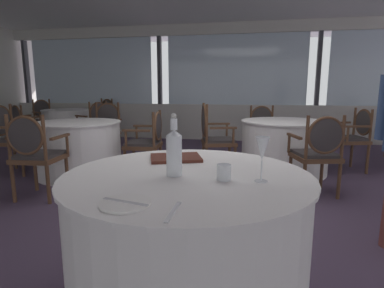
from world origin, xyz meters
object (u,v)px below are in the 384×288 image
at_px(side_plate, 125,203).
at_px(water_bottle, 174,151).
at_px(dining_chair_1_1, 10,133).
at_px(dining_chair_3_0, 212,133).
at_px(dining_chair_1_0, 106,126).
at_px(dining_chair_2_0, 95,121).
at_px(dining_chair_1_3, 149,138).
at_px(dining_chair_3_1, 319,149).
at_px(dining_chair_2_3, 24,124).
at_px(wine_glass, 262,150).
at_px(dining_chair_3_3, 263,127).
at_px(dining_chair_3_2, 354,134).
at_px(dining_chair_2_2, 45,116).
at_px(menu_book, 176,158).
at_px(dining_chair_2_1, 104,116).
at_px(dining_chair_1_2, 34,150).
at_px(water_tumbler, 224,172).

bearing_deg(side_plate, water_bottle, 78.19).
xyz_separation_m(dining_chair_1_1, dining_chair_3_0, (2.88, 0.50, 0.00)).
distance_m(dining_chair_1_0, dining_chair_2_0, 1.07).
bearing_deg(water_bottle, dining_chair_1_3, 111.51).
distance_m(dining_chair_1_1, dining_chair_3_1, 4.18).
height_order(dining_chair_2_3, dining_chair_3_0, dining_chair_3_0).
height_order(wine_glass, dining_chair_1_1, dining_chair_1_1).
relative_size(wine_glass, dining_chair_3_1, 0.24).
bearing_deg(dining_chair_3_3, dining_chair_3_1, 0.00).
height_order(dining_chair_2_0, dining_chair_3_2, dining_chair_2_0).
height_order(dining_chair_2_2, dining_chair_3_0, dining_chair_3_0).
height_order(dining_chair_2_0, dining_chair_2_2, dining_chair_2_2).
height_order(menu_book, dining_chair_3_0, dining_chair_3_0).
xyz_separation_m(dining_chair_3_0, dining_chair_3_2, (2.05, 0.53, -0.03)).
xyz_separation_m(dining_chair_3_1, dining_chair_3_2, (0.75, 1.29, 0.01)).
bearing_deg(dining_chair_2_1, dining_chair_2_2, -44.89).
relative_size(water_bottle, dining_chair_2_0, 0.34).
height_order(dining_chair_1_2, dining_chair_3_0, dining_chair_3_0).
relative_size(menu_book, dining_chair_2_1, 0.33).
height_order(water_tumbler, dining_chair_3_2, dining_chair_3_2).
bearing_deg(water_tumbler, dining_chair_3_0, 97.94).
distance_m(dining_chair_1_0, dining_chair_1_2, 2.05).
distance_m(dining_chair_1_3, dining_chair_2_1, 3.80).
height_order(dining_chair_1_0, dining_chair_1_1, dining_chair_1_1).
relative_size(dining_chair_2_2, dining_chair_3_3, 1.05).
bearing_deg(dining_chair_3_1, wine_glass, 146.51).
distance_m(side_plate, water_bottle, 0.47).
height_order(menu_book, dining_chair_2_0, dining_chair_2_0).
bearing_deg(dining_chair_3_2, dining_chair_1_0, -15.59).
height_order(side_plate, wine_glass, wine_glass).
xyz_separation_m(menu_book, dining_chair_2_1, (-3.09, 5.20, -0.21)).
relative_size(dining_chair_2_1, dining_chair_2_3, 1.07).
distance_m(dining_chair_1_0, dining_chair_2_3, 1.98).
relative_size(water_tumbler, dining_chair_3_3, 0.09).
xyz_separation_m(dining_chair_2_3, dining_chair_3_1, (5.18, -1.75, 0.02)).
bearing_deg(dining_chair_2_3, dining_chair_2_1, -0.00).
bearing_deg(dining_chair_2_1, dining_chair_3_3, 94.34).
distance_m(water_bottle, dining_chair_3_2, 3.86).
bearing_deg(dining_chair_3_1, dining_chair_1_0, 52.66).
xyz_separation_m(water_tumbler, dining_chair_1_2, (-2.17, 1.40, -0.24)).
relative_size(dining_chair_3_1, dining_chair_3_3, 1.02).
xyz_separation_m(dining_chair_1_0, dining_chair_1_1, (-0.94, -1.10, 0.01)).
bearing_deg(dining_chair_2_0, menu_book, 149.54).
bearing_deg(dining_chair_1_3, menu_book, 108.50).
bearing_deg(dining_chair_3_3, dining_chair_2_3, -101.01).
xyz_separation_m(water_bottle, dining_chair_3_2, (1.92, 3.34, -0.34)).
relative_size(wine_glass, dining_chair_2_0, 0.23).
xyz_separation_m(side_plate, dining_chair_2_0, (-2.62, 4.70, -0.20)).
xyz_separation_m(water_tumbler, dining_chair_2_2, (-4.74, 5.14, -0.24)).
height_order(water_tumbler, dining_chair_3_0, dining_chair_3_0).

